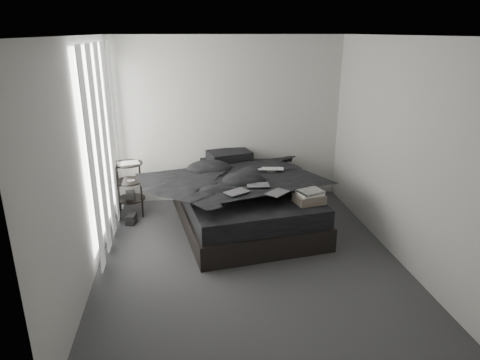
{
  "coord_description": "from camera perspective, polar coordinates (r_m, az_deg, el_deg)",
  "views": [
    {
      "loc": [
        -0.75,
        -4.57,
        2.64
      ],
      "look_at": [
        0.0,
        0.8,
        0.75
      ],
      "focal_mm": 32.0,
      "sensor_mm": 36.0,
      "label": 1
    }
  ],
  "objects": [
    {
      "name": "box_upper",
      "position": [
        5.56,
        9.18,
        -2.67
      ],
      "size": [
        0.4,
        0.35,
        0.15
      ],
      "primitive_type": "cube",
      "rotation": [
        0.0,
        0.0,
        0.21
      ],
      "color": "#655950",
      "rests_on": "box_mid"
    },
    {
      "name": "floor",
      "position": [
        5.33,
        1.2,
        -10.47
      ],
      "size": [
        3.6,
        4.2,
        0.01
      ],
      "primitive_type": "cube",
      "color": "#37373A",
      "rests_on": "ground"
    },
    {
      "name": "box_lower",
      "position": [
        5.74,
        9.02,
        -6.79
      ],
      "size": [
        0.46,
        0.4,
        0.29
      ],
      "primitive_type": "cube",
      "rotation": [
        0.0,
        0.0,
        0.26
      ],
      "color": "black",
      "rests_on": "floor"
    },
    {
      "name": "pillow_upper",
      "position": [
        6.76,
        -1.43,
        3.26
      ],
      "size": [
        0.74,
        0.59,
        0.14
      ],
      "primitive_type": "cube",
      "rotation": [
        0.0,
        0.0,
        0.25
      ],
      "color": "black",
      "rests_on": "pillow_lower"
    },
    {
      "name": "ceiling",
      "position": [
        4.63,
        1.44,
        18.7
      ],
      "size": [
        3.6,
        4.2,
        0.01
      ],
      "primitive_type": "cube",
      "color": "white",
      "rests_on": "ground"
    },
    {
      "name": "mattress",
      "position": [
        6.07,
        0.52,
        -2.11
      ],
      "size": [
        1.98,
        2.44,
        0.24
      ],
      "primitive_type": "cube",
      "rotation": [
        0.0,
        0.0,
        0.15
      ],
      "color": "black",
      "rests_on": "bed"
    },
    {
      "name": "floor_books",
      "position": [
        6.41,
        -14.31,
        -5.11
      ],
      "size": [
        0.16,
        0.2,
        0.13
      ],
      "primitive_type": "cube",
      "rotation": [
        0.0,
        0.0,
        -0.16
      ],
      "color": "black",
      "rests_on": "floor"
    },
    {
      "name": "laptop",
      "position": [
        6.12,
        4.17,
        2.01
      ],
      "size": [
        0.4,
        0.29,
        0.03
      ],
      "primitive_type": "imported",
      "rotation": [
        0.0,
        0.0,
        -0.17
      ],
      "color": "silver",
      "rests_on": "duvet"
    },
    {
      "name": "wall_front",
      "position": [
        2.91,
        7.96,
        -8.44
      ],
      "size": [
        3.6,
        0.01,
        2.6
      ],
      "primitive_type": "cube",
      "color": "beige",
      "rests_on": "ground"
    },
    {
      "name": "comic_b",
      "position": [
        5.55,
        2.41,
        0.2
      ],
      "size": [
        0.3,
        0.21,
        0.01
      ],
      "primitive_type": "cube",
      "rotation": [
        0.0,
        0.0,
        -0.06
      ],
      "color": "black",
      "rests_on": "duvet"
    },
    {
      "name": "wall_left",
      "position": [
        4.88,
        -20.06,
        2.08
      ],
      "size": [
        0.01,
        4.2,
        2.6
      ],
      "primitive_type": "cube",
      "color": "beige",
      "rests_on": "ground"
    },
    {
      "name": "art_book_snake",
      "position": [
        5.52,
        9.45,
        -1.5
      ],
      "size": [
        0.36,
        0.32,
        0.03
      ],
      "primitive_type": "cube",
      "rotation": [
        0.0,
        0.0,
        0.36
      ],
      "color": "silver",
      "rests_on": "art_book_white"
    },
    {
      "name": "bed",
      "position": [
        6.18,
        0.51,
        -4.51
      ],
      "size": [
        2.05,
        2.52,
        0.31
      ],
      "primitive_type": "cube",
      "rotation": [
        0.0,
        0.0,
        0.15
      ],
      "color": "black",
      "rests_on": "floor"
    },
    {
      "name": "window_left",
      "position": [
        5.72,
        -18.18,
        5.2
      ],
      "size": [
        0.02,
        2.0,
        2.3
      ],
      "primitive_type": "cube",
      "color": "white",
      "rests_on": "wall_left"
    },
    {
      "name": "art_book_white",
      "position": [
        5.53,
        9.31,
        -1.77
      ],
      "size": [
        0.35,
        0.31,
        0.03
      ],
      "primitive_type": "cube",
      "rotation": [
        0.0,
        0.0,
        0.26
      ],
      "color": "silver",
      "rests_on": "box_upper"
    },
    {
      "name": "wall_back",
      "position": [
        6.85,
        -1.51,
        7.92
      ],
      "size": [
        3.6,
        0.01,
        2.6
      ],
      "primitive_type": "cube",
      "color": "beige",
      "rests_on": "ground"
    },
    {
      "name": "comic_a",
      "position": [
        5.31,
        -0.43,
        -0.76
      ],
      "size": [
        0.34,
        0.31,
        0.01
      ],
      "primitive_type": "cube",
      "rotation": [
        0.0,
        0.0,
        0.53
      ],
      "color": "black",
      "rests_on": "duvet"
    },
    {
      "name": "wall_right",
      "position": [
        5.4,
        20.55,
        3.61
      ],
      "size": [
        0.01,
        4.2,
        2.6
      ],
      "primitive_type": "cube",
      "color": "beige",
      "rests_on": "ground"
    },
    {
      "name": "duvet",
      "position": [
        5.93,
        0.68,
        0.01
      ],
      "size": [
        1.96,
        2.18,
        0.27
      ],
      "primitive_type": "imported",
      "rotation": [
        0.0,
        0.0,
        0.15
      ],
      "color": "black",
      "rests_on": "mattress"
    },
    {
      "name": "side_stand",
      "position": [
        6.62,
        -14.49,
        -1.2
      ],
      "size": [
        0.47,
        0.47,
        0.8
      ],
      "primitive_type": "cylinder",
      "rotation": [
        0.0,
        0.0,
        0.09
      ],
      "color": "black",
      "rests_on": "floor"
    },
    {
      "name": "curtain_left",
      "position": [
        5.73,
        -17.62,
        4.56
      ],
      "size": [
        0.06,
        2.12,
        2.48
      ],
      "primitive_type": "cube",
      "color": "white",
      "rests_on": "wall_left"
    },
    {
      "name": "box_mid",
      "position": [
        5.63,
        9.27,
        -4.45
      ],
      "size": [
        0.44,
        0.4,
        0.22
      ],
      "primitive_type": "cube",
      "rotation": [
        0.0,
        0.0,
        0.33
      ],
      "color": "#655950",
      "rests_on": "box_lower"
    },
    {
      "name": "comic_c",
      "position": [
        5.3,
        5.04,
        -0.72
      ],
      "size": [
        0.34,
        0.34,
        0.01
      ],
      "primitive_type": "cube",
      "rotation": [
        0.0,
        0.0,
        0.76
      ],
      "color": "black",
      "rests_on": "duvet"
    },
    {
      "name": "papers",
      "position": [
        6.48,
        -14.69,
        2.17
      ],
      "size": [
        0.36,
        0.3,
        0.02
      ],
      "primitive_type": "cube",
      "rotation": [
        0.0,
        0.0,
        0.27
      ],
      "color": "white",
      "rests_on": "side_stand"
    },
    {
      "name": "pillow_lower",
      "position": [
        6.8,
        -2.1,
        2.04
      ],
      "size": [
        0.75,
        0.56,
        0.16
      ],
      "primitive_type": "cube",
      "rotation": [
        0.0,
        0.0,
        0.15
      ],
      "color": "black",
      "rests_on": "mattress"
    }
  ]
}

